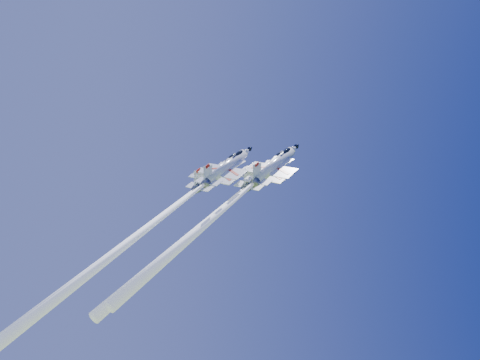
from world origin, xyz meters
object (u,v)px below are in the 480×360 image
object	(u,v)px
jet_lead	(217,212)
jet_slot	(153,224)
jet_left	(149,225)
jet_right	(227,206)

from	to	relation	value
jet_lead	jet_slot	bearing A→B (deg)	-95.30
jet_left	jet_lead	bearing A→B (deg)	49.83
jet_lead	jet_left	xyz separation A→B (m)	(-12.29, 0.85, -2.90)
jet_left	jet_slot	xyz separation A→B (m)	(-1.01, -8.81, -1.06)
jet_lead	jet_right	xyz separation A→B (m)	(-0.39, -6.64, -0.06)
jet_lead	jet_left	size ratio (longest dim) A/B	0.90
jet_lead	jet_slot	distance (m)	16.00
jet_slot	jet_lead	bearing A→B (deg)	84.70
jet_left	jet_right	size ratio (longest dim) A/B	1.21
jet_left	jet_right	world-z (taller)	jet_left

